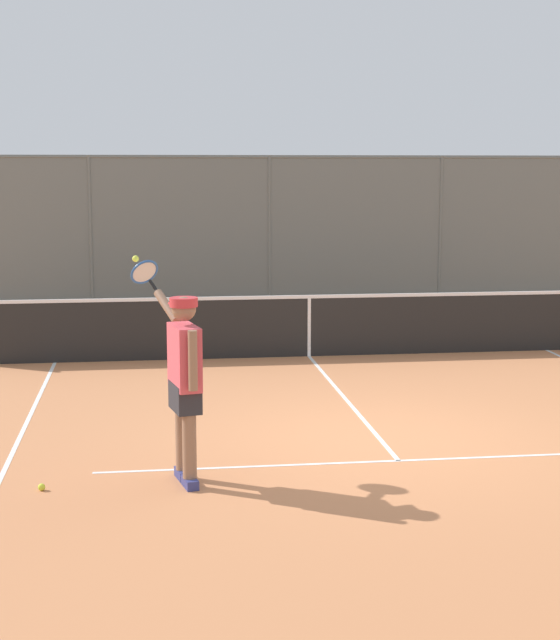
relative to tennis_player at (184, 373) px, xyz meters
name	(u,v)px	position (x,y,z in m)	size (l,w,h in m)	color
ground_plane	(379,438)	(-2.15, -1.25, -1.04)	(60.00, 60.00, 0.00)	#C67A4C
court_line_markings	(405,468)	(-2.15, -0.16, -1.04)	(7.80, 10.18, 0.01)	white
fence_backdrop	(266,237)	(-2.15, -11.63, 0.42)	(17.30, 1.37, 3.15)	slate
tennis_net	(309,325)	(-2.15, -5.98, -0.54)	(10.03, 0.09, 1.07)	#2D2D2D
tennis_player	(184,373)	(0.00, 0.00, 0.00)	(0.68, 1.36, 2.04)	navy
tennis_ball_mid_court	(42,487)	(1.31, 0.07, -1.01)	(0.07, 0.07, 0.07)	#CCDB33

